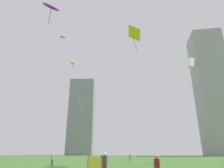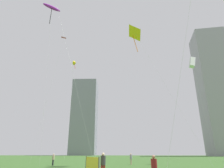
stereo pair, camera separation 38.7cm
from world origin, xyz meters
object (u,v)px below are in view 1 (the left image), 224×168
person_standing_3 (157,167)px  kite_flying_1 (74,63)px  kite_flying_4 (51,7)px  person_standing_5 (105,163)px  person_standing_0 (52,159)px  kite_flying_6 (135,34)px  event_banner (94,168)px  kite_flying_2 (191,63)px  person_standing_2 (102,159)px  distant_highrise_1 (82,117)px  kite_flying_5 (62,39)px  person_standing_4 (130,158)px  distant_highrise_0 (212,90)px

person_standing_3 → kite_flying_1: size_ratio=0.06×
person_standing_3 → kite_flying_4: kite_flying_4 is taller
person_standing_5 → kite_flying_4: (-12.91, 14.32, 28.82)m
person_standing_0 → kite_flying_6: bearing=-141.2°
person_standing_3 → event_banner: 4.30m
kite_flying_1 → kite_flying_2: 35.03m
person_standing_2 → event_banner: size_ratio=0.62×
person_standing_2 → event_banner: bearing=6.9°
distant_highrise_1 → person_standing_3: bearing=-78.8°
person_standing_0 → distant_highrise_1: 127.55m
person_standing_2 → kite_flying_4: kite_flying_4 is taller
person_standing_0 → person_standing_3: (12.96, -17.17, -0.01)m
person_standing_2 → kite_flying_5: bearing=-126.5°
person_standing_2 → person_standing_3: person_standing_3 is taller
person_standing_3 → kite_flying_1: bearing=76.1°
person_standing_5 → kite_flying_2: size_ratio=0.09×
person_standing_3 → kite_flying_2: (11.57, 22.97, 17.85)m
person_standing_0 → person_standing_4: 12.15m
person_standing_4 → kite_flying_6: kite_flying_6 is taller
person_standing_4 → kite_flying_5: bearing=-70.3°
person_standing_0 → kite_flying_4: kite_flying_4 is taller
kite_flying_6 → distant_highrise_0: bearing=59.5°
event_banner → kite_flying_2: bearing=54.2°
kite_flying_2 → kite_flying_6: size_ratio=0.87×
person_standing_5 → distant_highrise_1: size_ratio=0.03×
person_standing_4 → kite_flying_2: kite_flying_2 is taller
kite_flying_4 → event_banner: size_ratio=11.77×
kite_flying_5 → distant_highrise_0: (69.87, 83.12, 12.71)m
kite_flying_1 → kite_flying_6: kite_flying_1 is taller
person_standing_3 → kite_flying_6: kite_flying_6 is taller
person_standing_5 → distant_highrise_0: bearing=-131.9°
person_standing_2 → distant_highrise_1: distant_highrise_1 is taller
kite_flying_1 → distant_highrise_1: distant_highrise_1 is taller
distant_highrise_0 → person_standing_4: bearing=-117.8°
person_standing_0 → distant_highrise_1: distant_highrise_1 is taller
kite_flying_4 → kite_flying_1: bearing=92.6°
kite_flying_5 → kite_flying_2: bearing=-3.5°
kite_flying_5 → event_banner: (12.01, -23.47, -26.01)m
person_standing_2 → kite_flying_5: 29.37m
person_standing_0 → kite_flying_2: 30.88m
kite_flying_2 → distant_highrise_0: (42.17, 84.84, 20.73)m
kite_flying_2 → kite_flying_5: kite_flying_5 is taller
kite_flying_4 → distant_highrise_0: distant_highrise_0 is taller
person_standing_2 → person_standing_4: size_ratio=0.94×
kite_flying_6 → distant_highrise_1: bearing=106.6°
distant_highrise_0 → event_banner: 127.32m
distant_highrise_0 → person_standing_3: bearing=-112.1°
distant_highrise_0 → distant_highrise_1: bearing=165.1°
person_standing_3 → distant_highrise_0: bearing=26.0°
person_standing_3 → person_standing_4: 20.48m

